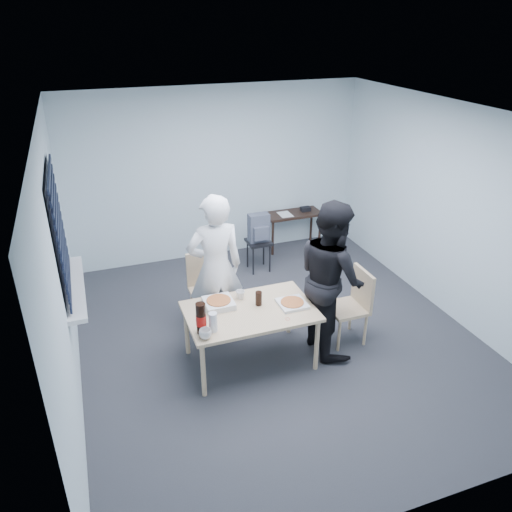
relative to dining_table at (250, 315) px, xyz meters
name	(u,v)px	position (x,y,z in m)	size (l,w,h in m)	color
room	(63,240)	(-1.74, 0.72, 0.84)	(5.00, 5.00, 5.00)	#323238
dining_table	(250,315)	(0.00, 0.00, 0.00)	(1.36, 0.86, 0.66)	beige
chair_far	(206,283)	(-0.23, 0.99, -0.09)	(0.42, 0.42, 0.89)	beige
chair_right	(354,301)	(1.26, 0.00, -0.09)	(0.42, 0.42, 0.89)	beige
person_white	(215,268)	(-0.20, 0.63, 0.28)	(0.65, 0.42, 1.77)	white
person_black	(331,278)	(0.94, -0.01, 0.28)	(0.86, 0.47, 1.77)	black
side_table	(293,217)	(1.64, 2.60, -0.08)	(0.90, 0.40, 0.60)	black
stool	(259,248)	(0.84, 2.03, -0.24)	(0.34, 0.34, 0.47)	black
backpack	(259,228)	(0.84, 2.02, 0.07)	(0.30, 0.22, 0.42)	slate
pizza_box_a	(219,303)	(-0.29, 0.19, 0.10)	(0.31, 0.31, 0.08)	white
pizza_box_b	(292,303)	(0.46, -0.06, 0.08)	(0.29, 0.29, 0.04)	white
mug_a	(205,334)	(-0.57, -0.33, 0.11)	(0.12, 0.12, 0.10)	silver
mug_b	(240,295)	(-0.02, 0.26, 0.11)	(0.10, 0.10, 0.09)	silver
cola_glass	(259,298)	(0.12, 0.07, 0.14)	(0.07, 0.07, 0.16)	black
soda_bottle	(201,319)	(-0.58, -0.22, 0.22)	(0.10, 0.10, 0.33)	black
plastic_cups	(213,322)	(-0.47, -0.24, 0.16)	(0.08, 0.08, 0.20)	silver
rubber_band	(288,319)	(0.31, -0.30, 0.06)	(0.05, 0.05, 0.00)	red
papers	(285,214)	(1.49, 2.58, 0.00)	(0.19, 0.27, 0.00)	white
black_box	(305,209)	(1.86, 2.61, 0.03)	(0.15, 0.11, 0.07)	black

